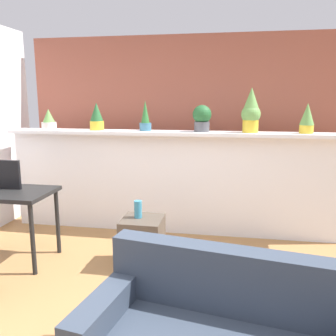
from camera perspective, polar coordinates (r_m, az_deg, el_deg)
The scene contains 13 objects.
ground_plane at distance 2.88m, azimuth -6.08°, elevation -24.29°, with size 12.00×12.00×0.00m, color #9E7042.
divider_wall at distance 4.43m, azimuth 0.81°, elevation -2.56°, with size 4.15×0.16×1.24m, color white.
plant_shelf at distance 4.29m, azimuth 0.75°, elevation 5.66°, with size 4.15×0.36×0.04m, color white.
brick_wall_behind at distance 4.92m, azimuth 1.94°, elevation 6.23°, with size 4.15×0.10×2.50m, color #9E5442.
potted_plant_0 at distance 4.75m, azimuth -18.69°, elevation 7.28°, with size 0.18×0.18×0.26m.
potted_plant_1 at distance 4.55m, azimuth -11.45°, elevation 8.10°, with size 0.17×0.17×0.34m.
potted_plant_2 at distance 4.38m, azimuth -3.68°, elevation 8.07°, with size 0.15×0.15×0.37m.
potted_plant_3 at distance 4.27m, azimuth 5.50°, elevation 8.08°, with size 0.22×0.22×0.32m.
potted_plant_4 at distance 4.25m, azimuth 13.25°, elevation 8.98°, with size 0.22×0.22×0.52m.
potted_plant_5 at distance 4.33m, azimuth 21.54°, elevation 7.52°, with size 0.16×0.16×0.34m.
tv_monitor at distance 4.04m, azimuth -25.38°, elevation -0.92°, with size 0.43×0.04×0.30m, color black.
side_cube_shelf at distance 3.63m, azimuth -4.17°, elevation -11.90°, with size 0.40×0.41×0.50m.
vase_on_shelf at distance 3.55m, azimuth -4.86°, elevation -6.65°, with size 0.08×0.08×0.17m, color teal.
Camera 1 is at (0.67, -2.25, 1.67)m, focal length 37.77 mm.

